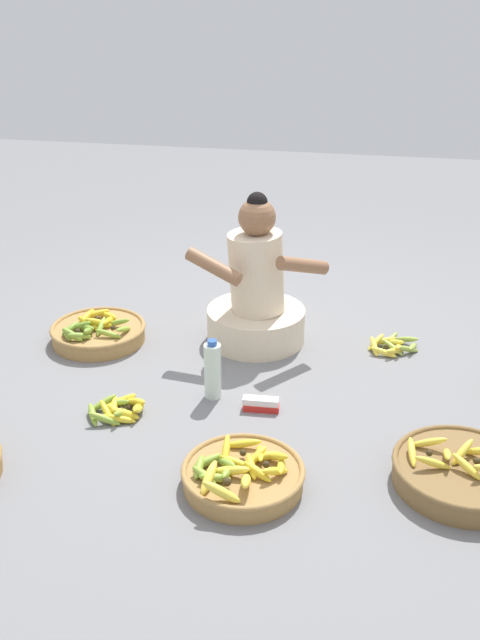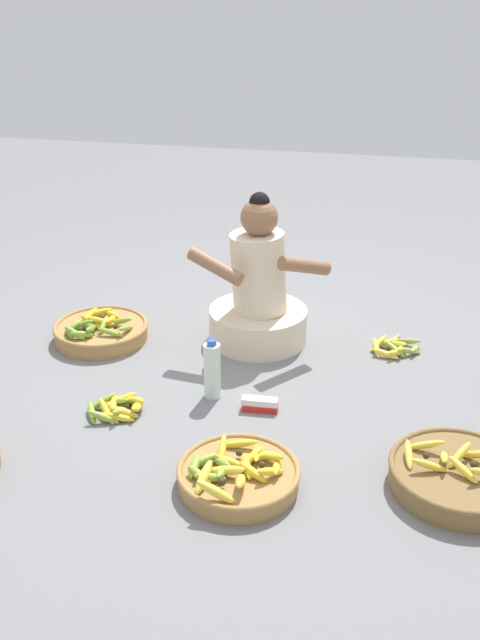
{
  "view_description": "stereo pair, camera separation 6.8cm",
  "coord_description": "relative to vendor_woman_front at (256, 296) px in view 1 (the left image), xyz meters",
  "views": [
    {
      "loc": [
        0.59,
        -3.11,
        1.75
      ],
      "look_at": [
        0.0,
        -0.2,
        0.35
      ],
      "focal_mm": 40.49,
      "sensor_mm": 36.0,
      "label": 1
    },
    {
      "loc": [
        0.66,
        -3.09,
        1.75
      ],
      "look_at": [
        0.0,
        -0.2,
        0.35
      ],
      "focal_mm": 40.49,
      "sensor_mm": 36.0,
      "label": 2
    }
  ],
  "objects": [
    {
      "name": "ground_plane",
      "position": [
        0.01,
        -0.3,
        -0.26
      ],
      "size": [
        10.0,
        10.0,
        0.0
      ],
      "primitive_type": "plane",
      "color": "slate"
    },
    {
      "name": "vendor_woman_front",
      "position": [
        0.0,
        0.0,
        0.0
      ],
      "size": [
        0.72,
        0.52,
        0.81
      ],
      "color": "beige",
      "rests_on": "ground"
    },
    {
      "name": "banana_basket_mid_left",
      "position": [
        0.17,
        -1.22,
        -0.21
      ],
      "size": [
        0.47,
        0.47,
        0.15
      ],
      "color": "#A87F47",
      "rests_on": "ground"
    },
    {
      "name": "banana_basket_back_right",
      "position": [
        -0.82,
        -0.18,
        -0.21
      ],
      "size": [
        0.5,
        0.5,
        0.16
      ],
      "color": "#A87F47",
      "rests_on": "ground"
    },
    {
      "name": "banana_basket_front_center",
      "position": [
        0.99,
        -1.05,
        -0.2
      ],
      "size": [
        0.54,
        0.54,
        0.16
      ],
      "color": "brown",
      "rests_on": "ground"
    },
    {
      "name": "loose_bananas_back_left",
      "position": [
        0.72,
        0.03,
        -0.23
      ],
      "size": [
        0.28,
        0.25,
        0.08
      ],
      "color": "#9EB747",
      "rests_on": "ground"
    },
    {
      "name": "loose_bananas_back_center",
      "position": [
        -0.46,
        -0.84,
        -0.23
      ],
      "size": [
        0.28,
        0.25,
        0.09
      ],
      "color": "#8CAD38",
      "rests_on": "ground"
    },
    {
      "name": "water_bottle",
      "position": [
        -0.09,
        -0.61,
        -0.12
      ],
      "size": [
        0.08,
        0.08,
        0.29
      ],
      "color": "silver",
      "rests_on": "ground"
    },
    {
      "name": "packet_carton_stack",
      "position": [
        0.15,
        -0.68,
        -0.23
      ],
      "size": [
        0.17,
        0.07,
        0.06
      ],
      "color": "red",
      "rests_on": "ground"
    }
  ]
}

